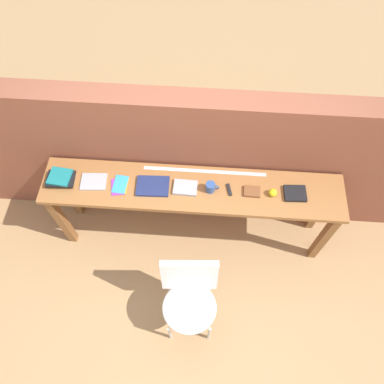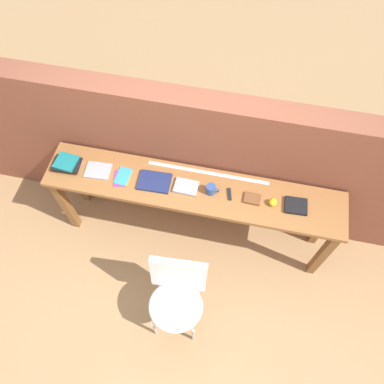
{
  "view_description": "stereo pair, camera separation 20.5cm",
  "coord_description": "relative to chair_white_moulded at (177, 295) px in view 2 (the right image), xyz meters",
  "views": [
    {
      "loc": [
        0.11,
        -1.25,
        3.52
      ],
      "look_at": [
        0.0,
        0.25,
        0.9
      ],
      "focal_mm": 35.0,
      "sensor_mm": 36.0,
      "label": 1
    },
    {
      "loc": [
        0.31,
        -1.23,
        3.52
      ],
      "look_at": [
        0.0,
        0.25,
        0.9
      ],
      "focal_mm": 35.0,
      "sensor_mm": 36.0,
      "label": 2
    }
  ],
  "objects": [
    {
      "name": "ground_plane",
      "position": [
        -0.03,
        0.5,
        -0.53
      ],
      "size": [
        40.0,
        40.0,
        0.0
      ],
      "primitive_type": "plane",
      "color": "tan"
    },
    {
      "name": "brick_wall_back",
      "position": [
        -0.03,
        1.14,
        0.26
      ],
      "size": [
        6.0,
        0.2,
        1.56
      ],
      "primitive_type": "cube",
      "color": "brown",
      "rests_on": "ground"
    },
    {
      "name": "sideboard",
      "position": [
        -0.03,
        0.8,
        0.21
      ],
      "size": [
        2.5,
        0.44,
        0.88
      ],
      "color": "#996033",
      "rests_on": "ground"
    },
    {
      "name": "chair_white_moulded",
      "position": [
        0.0,
        0.0,
        0.0
      ],
      "size": [
        0.47,
        0.48,
        0.89
      ],
      "color": "white",
      "rests_on": "ground"
    },
    {
      "name": "book_stack_leftmost",
      "position": [
        -1.12,
        0.79,
        0.39
      ],
      "size": [
        0.23,
        0.18,
        0.07
      ],
      "color": "white",
      "rests_on": "sideboard"
    },
    {
      "name": "magazine_cycling",
      "position": [
        -0.85,
        0.79,
        0.36
      ],
      "size": [
        0.22,
        0.17,
        0.01
      ],
      "primitive_type": "cube",
      "rotation": [
        0.0,
        0.0,
        0.06
      ],
      "color": "#9E9EA3",
      "rests_on": "sideboard"
    },
    {
      "name": "pamphlet_pile_colourful",
      "position": [
        -0.63,
        0.78,
        0.36
      ],
      "size": [
        0.15,
        0.2,
        0.01
      ],
      "color": "orange",
      "rests_on": "sideboard"
    },
    {
      "name": "book_open_centre",
      "position": [
        -0.36,
        0.78,
        0.36
      ],
      "size": [
        0.27,
        0.2,
        0.02
      ],
      "primitive_type": "cube",
      "rotation": [
        0.0,
        0.0,
        0.04
      ],
      "color": "navy",
      "rests_on": "sideboard"
    },
    {
      "name": "book_grey_hardcover",
      "position": [
        -0.09,
        0.79,
        0.37
      ],
      "size": [
        0.2,
        0.15,
        0.03
      ],
      "primitive_type": "cube",
      "rotation": [
        0.0,
        0.0,
        -0.03
      ],
      "color": "#9E9EA3",
      "rests_on": "sideboard"
    },
    {
      "name": "mug",
      "position": [
        0.12,
        0.79,
        0.4
      ],
      "size": [
        0.11,
        0.08,
        0.09
      ],
      "color": "#2D4C8C",
      "rests_on": "sideboard"
    },
    {
      "name": "multitool_folded",
      "position": [
        0.27,
        0.8,
        0.36
      ],
      "size": [
        0.05,
        0.11,
        0.02
      ],
      "primitive_type": "cube",
      "rotation": [
        0.0,
        0.0,
        0.24
      ],
      "color": "black",
      "rests_on": "sideboard"
    },
    {
      "name": "leather_journal_brown",
      "position": [
        0.45,
        0.79,
        0.37
      ],
      "size": [
        0.13,
        0.1,
        0.02
      ],
      "primitive_type": "cube",
      "rotation": [
        0.0,
        0.0,
        -0.03
      ],
      "color": "brown",
      "rests_on": "sideboard"
    },
    {
      "name": "sports_ball_small",
      "position": [
        0.62,
        0.78,
        0.39
      ],
      "size": [
        0.07,
        0.07,
        0.07
      ],
      "primitive_type": "sphere",
      "color": "yellow",
      "rests_on": "sideboard"
    },
    {
      "name": "book_repair_rightmost",
      "position": [
        0.8,
        0.8,
        0.37
      ],
      "size": [
        0.18,
        0.16,
        0.03
      ],
      "primitive_type": "cube",
      "rotation": [
        0.0,
        0.0,
        0.05
      ],
      "color": "black",
      "rests_on": "sideboard"
    },
    {
      "name": "ruler_metal_back_edge",
      "position": [
        0.06,
        0.97,
        0.35
      ],
      "size": [
        1.03,
        0.03,
        0.0
      ],
      "primitive_type": "cube",
      "color": "silver",
      "rests_on": "sideboard"
    }
  ]
}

